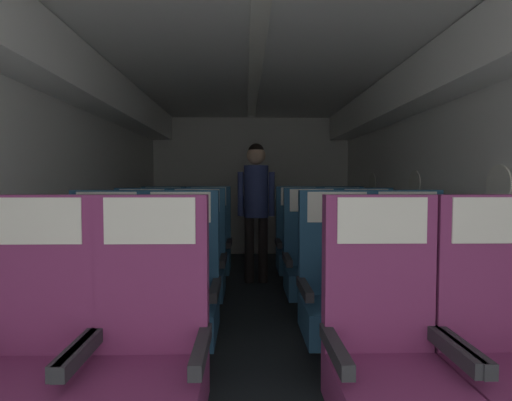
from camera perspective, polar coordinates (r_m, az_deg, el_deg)
The scene contains 19 objects.
ground at distance 3.46m, azimuth 0.09°, elevation -17.40°, with size 3.41×6.95×0.02m, color #23282D.
fuselage_shell at distance 3.53m, azimuth -0.01°, elevation 9.74°, with size 3.29×6.60×2.26m.
seat_a_left_window at distance 2.00m, azimuth -29.54°, elevation -18.56°, with size 0.52×0.50×1.12m.
seat_a_left_aisle at distance 1.84m, azimuth -15.22°, elevation -20.32°, with size 0.52×0.50×1.12m.
seat_a_right_aisle at distance 2.08m, azimuth 31.81°, elevation -17.82°, with size 0.52×0.50×1.12m.
seat_a_right_window at distance 1.88m, azimuth 18.06°, elevation -19.85°, with size 0.52×0.50×1.12m.
seat_b_left_window at distance 2.81m, azimuth -20.74°, elevation -12.21°, with size 0.52×0.50×1.12m.
seat_b_left_aisle at distance 2.67m, azimuth -10.79°, elevation -12.87°, with size 0.52×0.50×1.12m.
seat_b_right_aisle at distance 2.86m, azimuth 21.09°, elevation -11.93°, with size 0.52×0.50×1.12m.
seat_b_right_window at distance 2.70m, azimuth 11.69°, elevation -12.70°, with size 0.52×0.50×1.12m.
seat_c_left_window at distance 3.65m, azimuth -16.04°, elevation -8.69°, with size 0.52×0.50×1.12m.
seat_c_left_aisle at distance 3.55m, azimuth -8.42°, elevation -8.92°, with size 0.52×0.50×1.12m.
seat_c_right_aisle at distance 3.70m, azimuth 15.59°, elevation -8.52°, with size 0.52×0.50×1.12m.
seat_c_right_window at distance 3.59m, azimuth 8.04°, elevation -8.77°, with size 0.52×0.50×1.12m.
seat_d_left_window at distance 4.54m, azimuth -13.11°, elevation -6.40°, with size 0.52×0.50×1.12m.
seat_d_left_aisle at distance 4.47m, azimuth -6.78°, elevation -6.49°, with size 0.52×0.50×1.12m.
seat_d_right_aisle at distance 4.58m, azimuth 12.24°, elevation -6.31°, with size 0.52×0.50×1.12m.
seat_d_right_window at distance 4.47m, azimuth 6.11°, elevation -6.48°, with size 0.52×0.50×1.12m.
flight_attendant at distance 4.66m, azimuth 0.02°, elevation 0.49°, with size 0.43×0.28×1.61m.
Camera 1 is at (-0.09, 0.03, 1.18)m, focal length 28.33 mm.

